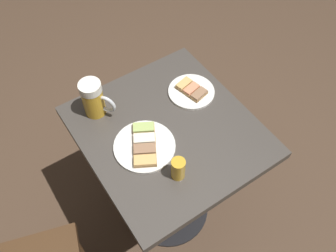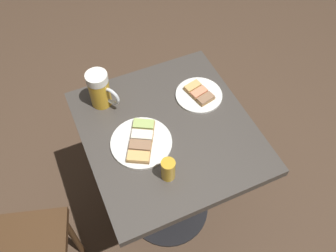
% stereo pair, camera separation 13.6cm
% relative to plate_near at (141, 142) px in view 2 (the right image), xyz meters
% --- Properties ---
extents(ground_plane, '(6.00, 6.00, 0.00)m').
position_rel_plate_near_xyz_m(ground_plane, '(0.02, -0.12, -0.76)').
color(ground_plane, '#4C3828').
extents(cafe_table, '(0.69, 0.64, 0.75)m').
position_rel_plate_near_xyz_m(cafe_table, '(0.02, -0.12, -0.20)').
color(cafe_table, black).
rests_on(cafe_table, ground_plane).
extents(plate_near, '(0.23, 0.23, 0.03)m').
position_rel_plate_near_xyz_m(plate_near, '(0.00, 0.00, 0.00)').
color(plate_near, white).
rests_on(plate_near, cafe_table).
extents(plate_far, '(0.19, 0.19, 0.03)m').
position_rel_plate_near_xyz_m(plate_far, '(0.12, -0.30, -0.00)').
color(plate_far, white).
rests_on(plate_far, cafe_table).
extents(beer_mug, '(0.13, 0.10, 0.16)m').
position_rel_plate_near_xyz_m(beer_mug, '(0.25, 0.07, 0.07)').
color(beer_mug, gold).
rests_on(beer_mug, cafe_table).
extents(beer_glass_small, '(0.05, 0.05, 0.09)m').
position_rel_plate_near_xyz_m(beer_glass_small, '(-0.17, -0.04, 0.03)').
color(beer_glass_small, gold).
rests_on(beer_glass_small, cafe_table).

